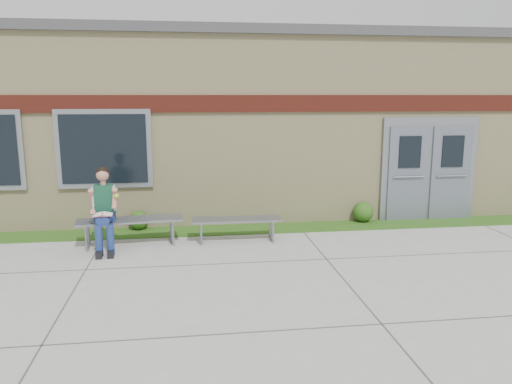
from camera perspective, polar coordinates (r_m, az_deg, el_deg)
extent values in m
plane|color=#9E9E99|center=(8.05, 2.09, -9.12)|extent=(80.00, 80.00, 0.00)
cube|color=#2C4D14|center=(10.50, -0.32, -4.24)|extent=(16.00, 0.80, 0.02)
cube|color=beige|center=(13.53, -2.20, 7.73)|extent=(16.00, 6.00, 4.00)
cube|color=#3F3F42|center=(13.58, -2.27, 16.61)|extent=(16.20, 6.20, 0.20)
cube|color=maroon|center=(10.50, -0.60, 10.07)|extent=(16.00, 0.06, 0.35)
cube|color=slate|center=(10.60, -16.95, 4.73)|extent=(1.90, 0.08, 1.60)
cube|color=black|center=(10.56, -16.98, 4.71)|extent=(1.70, 0.04, 1.40)
cube|color=slate|center=(11.79, 19.11, 2.50)|extent=(2.20, 0.08, 2.30)
cube|color=slate|center=(11.54, 16.97, 1.95)|extent=(0.92, 0.06, 2.10)
cube|color=slate|center=(11.99, 21.32, 2.00)|extent=(0.92, 0.06, 2.10)
cube|color=slate|center=(9.61, -14.22, -3.12)|extent=(1.97, 0.73, 0.04)
cube|color=slate|center=(9.79, -18.65, -4.68)|extent=(0.10, 0.54, 0.44)
cube|color=slate|center=(9.61, -9.56, -4.54)|extent=(0.10, 0.54, 0.44)
cube|color=slate|center=(9.59, -2.24, -3.14)|extent=(1.71, 0.50, 0.03)
cube|color=slate|center=(9.62, -6.29, -4.60)|extent=(0.05, 0.47, 0.39)
cube|color=slate|center=(9.74, 1.77, -4.34)|extent=(0.05, 0.47, 0.39)
cube|color=navy|center=(9.59, -16.85, -2.63)|extent=(0.39, 0.29, 0.17)
cube|color=#113E30|center=(9.50, -16.98, -0.69)|extent=(0.36, 0.24, 0.50)
sphere|color=tan|center=(9.41, -17.13, 1.89)|extent=(0.24, 0.24, 0.23)
sphere|color=black|center=(9.43, -17.13, 2.04)|extent=(0.25, 0.25, 0.24)
cylinder|color=navy|center=(9.32, -17.61, -2.92)|extent=(0.19, 0.47, 0.16)
cylinder|color=navy|center=(9.30, -16.41, -2.88)|extent=(0.19, 0.47, 0.16)
cylinder|color=navy|center=(9.16, -17.51, -5.36)|extent=(0.13, 0.13, 0.54)
cylinder|color=navy|center=(9.14, -16.28, -5.32)|extent=(0.13, 0.13, 0.54)
cube|color=black|center=(9.15, -17.47, -6.79)|extent=(0.13, 0.29, 0.11)
cube|color=black|center=(9.13, -16.25, -6.76)|extent=(0.13, 0.29, 0.11)
cylinder|color=tan|center=(9.45, -18.28, -0.42)|extent=(0.11, 0.25, 0.29)
cylinder|color=tan|center=(9.41, -15.78, -0.33)|extent=(0.11, 0.25, 0.29)
cube|color=white|center=(9.16, -17.12, -2.43)|extent=(0.35, 0.26, 0.02)
cube|color=#CC4C61|center=(9.17, -17.11, -2.51)|extent=(0.35, 0.27, 0.01)
sphere|color=#93CA35|center=(9.25, -15.65, -0.44)|extent=(0.09, 0.09, 0.09)
sphere|color=#2C4D14|center=(10.66, -13.25, -3.15)|extent=(0.40, 0.40, 0.40)
sphere|color=#2C4D14|center=(11.26, 12.16, -2.23)|extent=(0.44, 0.44, 0.44)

